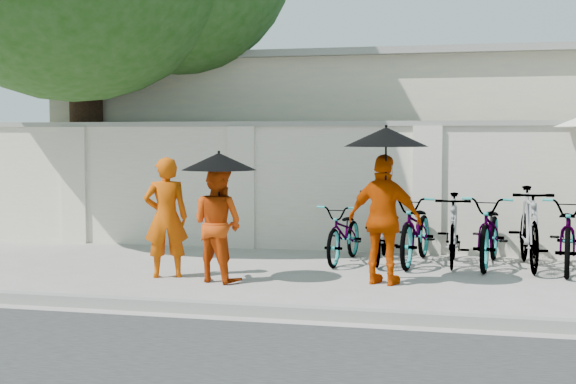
# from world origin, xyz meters

# --- Properties ---
(ground) EXTENTS (80.00, 80.00, 0.00)m
(ground) POSITION_xyz_m (0.00, 0.00, 0.00)
(ground) COLOR #A39C94
(kerb) EXTENTS (40.00, 0.16, 0.12)m
(kerb) POSITION_xyz_m (0.00, -1.70, 0.06)
(kerb) COLOR gray
(kerb) RESTS_ON ground
(compound_wall) EXTENTS (20.00, 0.30, 2.00)m
(compound_wall) POSITION_xyz_m (1.00, 3.20, 1.00)
(compound_wall) COLOR beige
(compound_wall) RESTS_ON ground
(building_behind) EXTENTS (14.00, 6.00, 3.20)m
(building_behind) POSITION_xyz_m (2.00, 7.00, 1.60)
(building_behind) COLOR beige
(building_behind) RESTS_ON ground
(monk_left) EXTENTS (0.67, 0.57, 1.57)m
(monk_left) POSITION_xyz_m (-1.19, 0.22, 0.79)
(monk_left) COLOR #B94402
(monk_left) RESTS_ON ground
(monk_center) EXTENTS (0.87, 0.78, 1.47)m
(monk_center) POSITION_xyz_m (-0.44, 0.08, 0.73)
(monk_center) COLOR #B53506
(monk_center) RESTS_ON ground
(parasol_center) EXTENTS (0.94, 0.94, 0.80)m
(parasol_center) POSITION_xyz_m (-0.39, 0.00, 1.53)
(parasol_center) COLOR black
(parasol_center) RESTS_ON ground
(monk_right) EXTENTS (1.02, 0.64, 1.62)m
(monk_right) POSITION_xyz_m (1.64, 0.35, 0.81)
(monk_right) COLOR #B43800
(monk_right) RESTS_ON ground
(parasol_right) EXTENTS (1.04, 1.04, 1.03)m
(parasol_right) POSITION_xyz_m (1.66, 0.27, 1.83)
(parasol_right) COLOR black
(parasol_right) RESTS_ON ground
(bike_0) EXTENTS (0.73, 1.69, 0.86)m
(bike_0) POSITION_xyz_m (0.88, 1.96, 0.43)
(bike_0) COLOR slate
(bike_0) RESTS_ON ground
(bike_1) EXTENTS (0.60, 1.92, 1.14)m
(bike_1) POSITION_xyz_m (1.40, 2.10, 0.57)
(bike_1) COLOR slate
(bike_1) RESTS_ON ground
(bike_2) EXTENTS (0.88, 1.99, 1.01)m
(bike_2) POSITION_xyz_m (1.92, 2.05, 0.51)
(bike_2) COLOR slate
(bike_2) RESTS_ON ground
(bike_3) EXTENTS (0.49, 1.71, 1.03)m
(bike_3) POSITION_xyz_m (2.43, 2.05, 0.51)
(bike_3) COLOR slate
(bike_3) RESTS_ON ground
(bike_4) EXTENTS (0.89, 2.00, 1.02)m
(bike_4) POSITION_xyz_m (2.95, 2.07, 0.51)
(bike_4) COLOR slate
(bike_4) RESTS_ON ground
(bike_5) EXTENTS (0.64, 1.93, 1.14)m
(bike_5) POSITION_xyz_m (3.47, 2.01, 0.57)
(bike_5) COLOR slate
(bike_5) RESTS_ON ground
(bike_6) EXTENTS (0.89, 2.02, 1.03)m
(bike_6) POSITION_xyz_m (3.98, 1.91, 0.52)
(bike_6) COLOR slate
(bike_6) RESTS_ON ground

